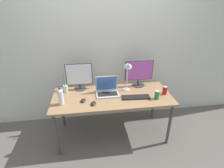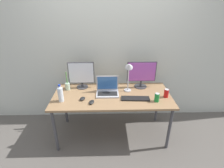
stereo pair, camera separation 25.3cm
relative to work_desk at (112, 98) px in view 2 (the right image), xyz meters
The scene contains 14 objects.
ground_plane 0.68m from the work_desk, ahead, with size 16.00×16.00×0.00m, color #5B5651.
wall_back 0.85m from the work_desk, 90.00° to the left, with size 7.00×0.08×2.60m, color silver.
work_desk is the anchor object (origin of this frame).
monitor_left 0.61m from the work_desk, 151.35° to the left, with size 0.41×0.18×0.43m.
monitor_center 0.61m from the work_desk, 28.38° to the left, with size 0.46×0.20×0.43m.
laptop_silver 0.15m from the work_desk, 139.96° to the left, with size 0.33×0.25×0.27m.
keyboard_main 0.36m from the work_desk, 22.05° to the right, with size 0.40×0.12×0.02m, color black.
mouse_by_keyboard 0.37m from the work_desk, 141.87° to the right, with size 0.07×0.11×0.03m, color black.
mouse_by_laptop 0.45m from the work_desk, 162.90° to the right, with size 0.07×0.10×0.04m, color black.
water_bottle 0.75m from the work_desk, 167.42° to the right, with size 0.07×0.07×0.26m.
soda_can_near_keyboard 0.66m from the work_desk, 17.99° to the right, with size 0.07×0.07×0.13m.
soda_can_by_laptop 0.80m from the work_desk, ahead, with size 0.07×0.07×0.13m.
bamboo_vase 0.73m from the work_desk, 164.84° to the left, with size 0.07×0.07×0.30m.
desk_lamp 0.47m from the work_desk, 18.52° to the left, with size 0.11×0.18×0.49m.
Camera 2 is at (-0.06, -2.27, 2.04)m, focal length 28.00 mm.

